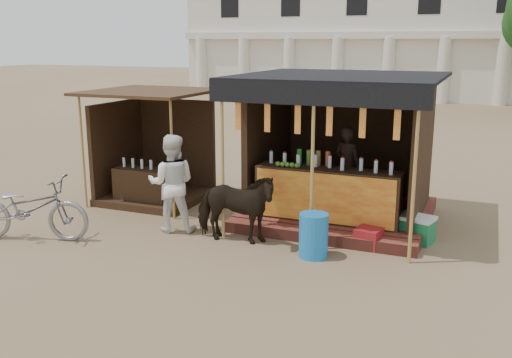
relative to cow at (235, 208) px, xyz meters
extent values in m
plane|color=#846B4C|center=(0.30, -1.37, -0.62)|extent=(120.00, 120.00, 0.00)
cube|color=brown|center=(1.30, 2.13, -0.51)|extent=(3.40, 2.80, 0.22)
cube|color=brown|center=(1.30, 0.58, -0.52)|extent=(3.40, 0.35, 0.20)
cube|color=#322212|center=(1.30, 1.18, 0.07)|extent=(2.60, 0.55, 0.95)
cube|color=red|center=(1.30, 0.89, 0.07)|extent=(2.50, 0.02, 0.88)
cube|color=#322212|center=(1.30, 3.38, 0.85)|extent=(3.00, 0.12, 2.50)
cube|color=#322212|center=(-0.20, 2.13, 0.85)|extent=(0.12, 2.50, 2.50)
cube|color=#322212|center=(2.80, 2.13, 0.85)|extent=(0.12, 2.50, 2.50)
cube|color=black|center=(1.30, 1.93, 2.13)|extent=(3.60, 3.60, 0.06)
cube|color=black|center=(1.30, 0.15, 1.95)|extent=(3.60, 0.06, 0.36)
cylinder|color=tan|center=(-0.30, 0.18, 0.75)|extent=(0.06, 0.06, 2.75)
cylinder|color=tan|center=(1.30, 0.18, 0.75)|extent=(0.06, 0.06, 2.75)
cylinder|color=tan|center=(2.90, 0.18, 0.75)|extent=(0.06, 0.06, 2.75)
cube|color=red|center=(0.00, 0.18, 1.58)|extent=(0.10, 0.02, 0.55)
cube|color=red|center=(0.52, 0.18, 1.58)|extent=(0.10, 0.02, 0.55)
cube|color=red|center=(1.04, 0.18, 1.58)|extent=(0.10, 0.02, 0.55)
cube|color=red|center=(1.56, 0.18, 1.58)|extent=(0.10, 0.02, 0.55)
cube|color=red|center=(2.08, 0.18, 1.58)|extent=(0.10, 0.02, 0.55)
cube|color=red|center=(2.60, 0.18, 1.58)|extent=(0.10, 0.02, 0.55)
imported|color=black|center=(1.39, 2.23, 0.38)|extent=(0.66, 0.53, 1.56)
cube|color=#322212|center=(-2.70, 1.83, -0.55)|extent=(2.00, 2.00, 0.15)
cube|color=#322212|center=(-2.70, 2.78, 0.43)|extent=(1.90, 0.10, 2.10)
cube|color=#322212|center=(-3.65, 1.83, 0.43)|extent=(0.10, 1.90, 2.10)
cube|color=#472D19|center=(-2.70, 1.73, 1.73)|extent=(2.40, 2.40, 0.06)
cylinder|color=tan|center=(-3.75, 0.78, 0.55)|extent=(0.05, 0.05, 2.35)
cylinder|color=tan|center=(-1.65, 0.78, 0.55)|extent=(0.05, 0.05, 2.35)
cube|color=#322212|center=(-2.70, 1.33, -0.22)|extent=(1.20, 0.50, 0.80)
imported|color=black|center=(0.00, 0.00, 0.00)|extent=(1.53, 0.80, 1.24)
imported|color=gray|center=(-3.36, -1.21, -0.07)|extent=(2.24, 1.34, 1.11)
imported|color=white|center=(-1.31, 0.16, 0.26)|extent=(1.05, 0.94, 1.77)
cylinder|color=blue|center=(1.44, -0.13, -0.26)|extent=(0.51, 0.51, 0.72)
cube|color=maroon|center=(2.17, 0.63, -0.46)|extent=(0.47, 0.46, 0.33)
cube|color=#1B7C45|center=(2.84, 1.23, -0.42)|extent=(0.71, 0.56, 0.40)
cube|color=white|center=(2.84, 1.23, -0.19)|extent=(0.73, 0.59, 0.06)
cube|color=silver|center=(-1.70, 28.63, 3.38)|extent=(26.00, 7.00, 8.00)
cube|color=silver|center=(-1.70, 25.03, 3.08)|extent=(26.00, 0.50, 0.40)
cylinder|color=silver|center=(-13.70, 25.03, 1.18)|extent=(0.70, 0.70, 3.60)
cylinder|color=silver|center=(-10.70, 25.03, 1.18)|extent=(0.70, 0.70, 3.60)
cylinder|color=silver|center=(-7.70, 25.03, 1.18)|extent=(0.70, 0.70, 3.60)
cylinder|color=silver|center=(-4.70, 25.03, 1.18)|extent=(0.70, 0.70, 3.60)
cylinder|color=silver|center=(-1.70, 25.03, 1.18)|extent=(0.70, 0.70, 3.60)
cylinder|color=silver|center=(1.30, 25.03, 1.18)|extent=(0.70, 0.70, 3.60)
cylinder|color=silver|center=(4.30, 25.03, 1.18)|extent=(0.70, 0.70, 3.60)
camera|label=1|loc=(3.86, -8.44, 2.75)|focal=40.00mm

